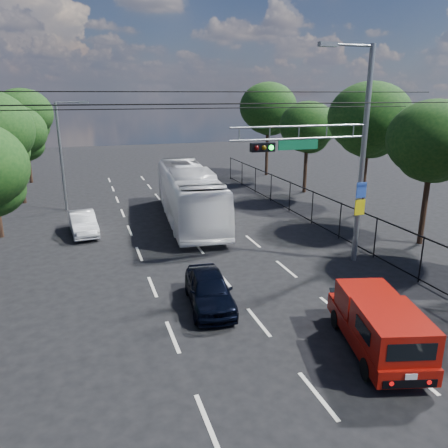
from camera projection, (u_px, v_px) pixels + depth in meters
name	position (u px, v px, depth m)	size (l,w,h in m)	color
ground	(318.00, 395.00, 11.34)	(120.00, 120.00, 0.00)	black
lane_markings	(189.00, 236.00, 24.08)	(6.12, 38.00, 0.01)	beige
signal_mast	(340.00, 149.00, 18.69)	(6.43, 0.39, 9.50)	slate
streetlight_left	(63.00, 151.00, 28.33)	(2.09, 0.22, 7.08)	slate
utility_wires	(216.00, 101.00, 17.30)	(22.00, 5.04, 0.74)	black
fence_right	(328.00, 215.00, 24.40)	(0.06, 34.03, 2.00)	black
tree_right_b	(433.00, 146.00, 21.46)	(4.50, 4.50, 7.31)	black
tree_right_c	(369.00, 124.00, 26.90)	(5.10, 5.10, 8.29)	black
tree_right_d	(307.00, 130.00, 33.41)	(4.32, 4.32, 7.02)	black
tree_right_e	(268.00, 111.00, 40.44)	(5.28, 5.28, 8.58)	black
tree_left_d	(16.00, 136.00, 29.95)	(4.20, 4.20, 6.83)	black
tree_left_e	(24.00, 118.00, 36.93)	(4.92, 4.92, 7.99)	black
red_pickup	(378.00, 324.00, 13.01)	(2.79, 4.92, 1.74)	black
navy_hatchback	(209.00, 289.00, 15.95)	(1.54, 3.84, 1.31)	black
white_bus	(189.00, 195.00, 26.51)	(2.75, 11.74, 3.27)	white
white_van	(83.00, 223.00, 24.25)	(1.31, 3.75, 1.24)	silver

